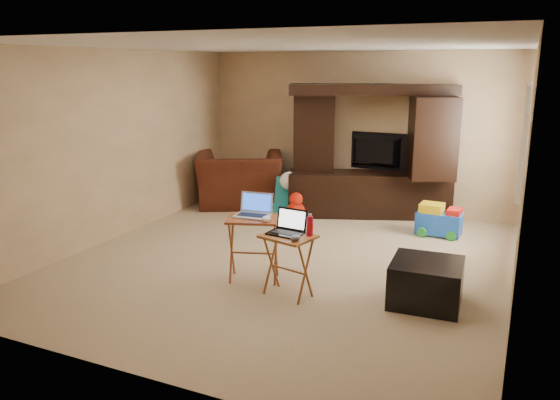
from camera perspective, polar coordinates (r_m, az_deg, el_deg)
The scene contains 22 objects.
floor at distance 6.61m, azimuth 0.72°, elevation -6.36°, with size 5.50×5.50×0.00m, color tan.
ceiling at distance 6.20m, azimuth 0.79°, elevation 15.86°, with size 5.50×5.50×0.00m, color silver.
wall_back at distance 8.84m, azimuth 7.97°, elevation 7.07°, with size 5.00×5.00×0.00m, color tan.
wall_front at distance 3.98m, azimuth -15.36°, elevation -1.82°, with size 5.00×5.00×0.00m, color tan.
wall_left at distance 7.62m, azimuth -16.81°, elevation 5.50°, with size 5.50×5.50×0.00m, color tan.
wall_right at distance 5.77m, azimuth 24.16°, elevation 2.29°, with size 5.50×5.50×0.00m, color tan.
window_pane at distance 7.28m, azimuth 24.30°, elevation 5.68°, with size 1.20×1.20×0.00m, color white.
window_frame at distance 7.28m, azimuth 24.14°, elevation 5.70°, with size 0.06×1.14×1.34m, color white.
entertainment_center at distance 8.47m, azimuth 9.39°, elevation 5.05°, with size 2.46×0.62×2.01m, color black.
television at distance 8.70m, azimuth 9.80°, elevation 5.00°, with size 1.02×0.13×0.59m, color black.
recliner at distance 9.08m, azimuth -4.23°, elevation 2.19°, with size 1.37×1.19×0.89m, color #45180E.
child_rocker at distance 8.38m, azimuth 0.54°, elevation 0.23°, with size 0.46×0.52×0.61m, color teal, non-canonical shape.
plush_toy at distance 8.24m, azimuth 1.68°, elevation -0.64°, with size 0.39×0.32×0.43m, color red, non-canonical shape.
push_toy at distance 7.81m, azimuth 16.29°, elevation -1.97°, with size 0.60×0.43×0.45m, color blue, non-canonical shape.
ottoman at distance 5.61m, azimuth 15.02°, elevation -8.33°, with size 0.67×0.67×0.43m, color black.
tray_table_left at distance 5.93m, azimuth -2.77°, elevation -5.14°, with size 0.54×0.44×0.71m, color #AB5229.
tray_table_right at distance 5.55m, azimuth 0.85°, elevation -6.88°, with size 0.49×0.40×0.64m, color #A26027.
laptop_left at distance 5.84m, azimuth -2.95°, elevation -0.61°, with size 0.37×0.30×0.24m, color #AAABAF.
laptop_right at distance 5.44m, azimuth 0.56°, elevation -2.40°, with size 0.34×0.28×0.24m, color black.
mouse_left at distance 5.68m, azimuth -1.43°, elevation -1.96°, with size 0.09×0.14×0.06m, color white.
mouse_right at distance 5.28m, azimuth 1.64°, elevation -3.98°, with size 0.08×0.13×0.05m, color #3C3B40.
water_bottle at distance 5.41m, azimuth 3.15°, elevation -2.75°, with size 0.06×0.06×0.20m, color red.
Camera 1 is at (2.48, -5.67, 2.30)m, focal length 35.00 mm.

